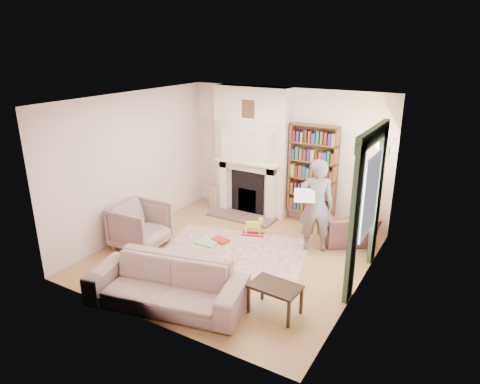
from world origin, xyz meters
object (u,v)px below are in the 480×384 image
Objects in this scene: armchair_reading at (348,228)px; coffee_table at (275,299)px; armchair_left at (140,226)px; man_reading at (316,206)px; paraffin_heater at (215,198)px; rocking_horse at (253,227)px; bookcase at (313,170)px; sofa at (167,284)px.

coffee_table is at bearing 50.96° from armchair_reading.
coffee_table is (3.11, -0.65, -0.19)m from armchair_left.
man_reading reaches higher than armchair_reading.
armchair_reading is 3.15m from paraffin_heater.
paraffin_heater is (0.17, 2.26, -0.14)m from armchair_left.
man_reading is at bearing -18.73° from rocking_horse.
bookcase is 1.41m from armchair_reading.
armchair_left is 1.68× the size of paraffin_heater.
sofa is 1.32× the size of man_reading.
man_reading is 3.90× the size of rocking_horse.
bookcase reaches higher than coffee_table.
armchair_left is at bearing 130.38° from sofa.
bookcase is at bearing -64.28° from armchair_reading.
armchair_left reaches higher than armchair_reading.
rocking_horse is (1.44, -0.80, -0.08)m from paraffin_heater.
rocking_horse is at bearing -14.10° from armchair_reading.
armchair_left reaches higher than sofa.
coffee_table is (0.76, -3.31, -0.95)m from bookcase.
armchair_reading is at bearing -151.54° from man_reading.
bookcase is 0.80× the size of sofa.
bookcase is at bearing 67.24° from sofa.
armchair_left is at bearing -2.20° from armchair_reading.
armchair_reading is 0.55× the size of man_reading.
bookcase is 1.06× the size of man_reading.
paraffin_heater is at bearing 138.70° from coffee_table.
rocking_horse is at bearing -22.84° from man_reading.
sofa reaches higher than rocking_horse.
paraffin_heater is at bearing -7.05° from armchair_left.
sofa is 4.20× the size of paraffin_heater.
man_reading is (0.52, -1.16, -0.30)m from bookcase.
coffee_table is (-0.21, -2.76, -0.09)m from armchair_reading.
man_reading is 2.87m from paraffin_heater.
coffee_table is at bearing 71.59° from man_reading.
sofa is 3.80m from paraffin_heater.
armchair_left is at bearing -94.35° from paraffin_heater.
rocking_horse is at bearing 78.16° from sofa.
man_reading is at bearing 18.52° from armchair_reading.
bookcase is 4.06m from sofa.
man_reading reaches higher than rocking_horse.
sofa is at bearing -154.50° from coffee_table.
armchair_reading is 0.94m from man_reading.
armchair_left is 2.27m from paraffin_heater.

